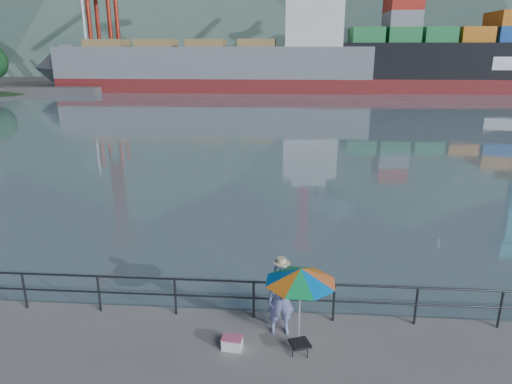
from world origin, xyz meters
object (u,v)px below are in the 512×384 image
(cooler_bag, at_px, (232,344))
(bulk_carrier, at_px, (225,65))
(fisherman, at_px, (281,299))
(beach_umbrella, at_px, (301,276))

(cooler_bag, height_order, bulk_carrier, bulk_carrier)
(fisherman, relative_size, bulk_carrier, 0.04)
(cooler_bag, bearing_deg, bulk_carrier, 103.95)
(cooler_bag, xyz_separation_m, bulk_carrier, (-9.89, 70.14, 3.99))
(beach_umbrella, xyz_separation_m, cooler_bag, (-1.51, -0.20, -1.68))
(beach_umbrella, height_order, cooler_bag, beach_umbrella)
(bulk_carrier, bearing_deg, beach_umbrella, -80.75)
(fisherman, xyz_separation_m, cooler_bag, (-1.08, -0.71, -0.78))
(fisherman, height_order, beach_umbrella, beach_umbrella)
(beach_umbrella, bearing_deg, bulk_carrier, 99.25)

